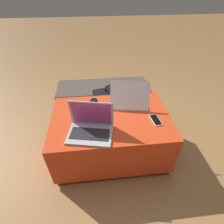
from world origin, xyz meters
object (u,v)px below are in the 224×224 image
laptop_far (129,100)px  wrist_brace (96,107)px  cell_phone (156,120)px  laptop_near (91,127)px  backpack (109,107)px

laptop_far → wrist_brace: laptop_far is taller
laptop_far → cell_phone: bearing=135.1°
laptop_far → wrist_brace: bearing=21.1°
laptop_far → cell_phone: laptop_far is taller
laptop_near → laptop_far: laptop_near is taller
cell_phone → wrist_brace: wrist_brace is taller
laptop_near → laptop_far: 0.49m
cell_phone → wrist_brace: 0.53m
cell_phone → wrist_brace: (-0.50, 0.19, 0.03)m
laptop_near → laptop_far: bearing=54.0°
laptop_far → cell_phone: (0.18, -0.25, -0.05)m
laptop_far → wrist_brace: (-0.31, -0.06, -0.02)m
wrist_brace → laptop_near: bearing=-100.1°
laptop_near → wrist_brace: laptop_near is taller
cell_phone → backpack: 0.71m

